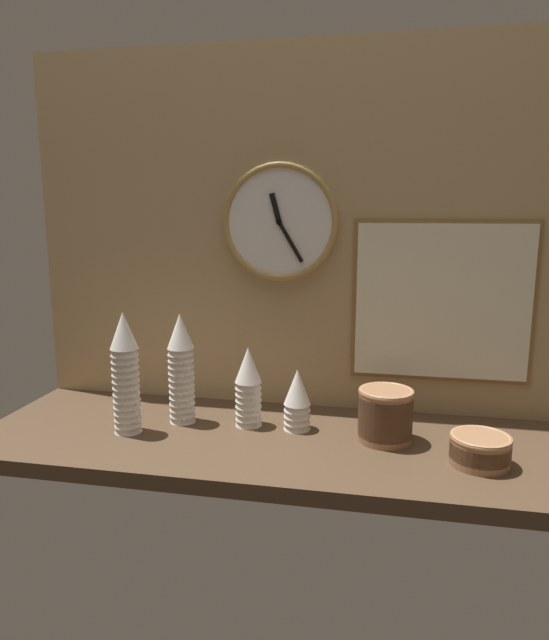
{
  "coord_description": "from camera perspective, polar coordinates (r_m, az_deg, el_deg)",
  "views": [
    {
      "loc": [
        27.12,
        -139.64,
        59.18
      ],
      "look_at": [
        -1.8,
        4.0,
        30.39
      ],
      "focal_mm": 32.0,
      "sensor_mm": 36.0,
      "label": 1
    }
  ],
  "objects": [
    {
      "name": "cup_stack_center_left",
      "position": [
        1.61,
        -9.31,
        -4.79
      ],
      "size": [
        7.36,
        7.36,
        31.04
      ],
      "color": "white",
      "rests_on": "ground_plane"
    },
    {
      "name": "wall_tiled_back",
      "position": [
        1.68,
        2.14,
        8.84
      ],
      "size": [
        160.0,
        3.0,
        105.0
      ],
      "color": "tan",
      "rests_on": "ground_plane"
    },
    {
      "name": "bowl_stack_right",
      "position": [
        1.51,
        11.03,
        -9.22
      ],
      "size": [
        14.15,
        14.15,
        13.81
      ],
      "color": "#996B47",
      "rests_on": "ground_plane"
    },
    {
      "name": "cup_stack_center",
      "position": [
        1.57,
        -2.63,
        -6.67
      ],
      "size": [
        7.36,
        7.36,
        22.19
      ],
      "color": "white",
      "rests_on": "ground_plane"
    },
    {
      "name": "wall_clock",
      "position": [
        1.66,
        0.53,
        9.76
      ],
      "size": [
        34.13,
        2.7,
        34.13
      ],
      "color": "white"
    },
    {
      "name": "menu_board",
      "position": [
        1.67,
        16.4,
        1.75
      ],
      "size": [
        50.06,
        1.32,
        45.86
      ],
      "color": "olive"
    },
    {
      "name": "ground_plane",
      "position": [
        1.55,
        0.37,
        -12.15
      ],
      "size": [
        160.0,
        56.0,
        4.0
      ],
      "primitive_type": "cube",
      "color": "#4C3826"
    },
    {
      "name": "bowl_stack_far_right",
      "position": [
        1.45,
        19.87,
        -12.01
      ],
      "size": [
        14.15,
        14.15,
        7.19
      ],
      "color": "#996B47",
      "rests_on": "ground_plane"
    },
    {
      "name": "cup_stack_left",
      "position": [
        1.56,
        -14.67,
        -5.15
      ],
      "size": [
        7.36,
        7.36,
        32.81
      ],
      "color": "white",
      "rests_on": "ground_plane"
    },
    {
      "name": "cup_stack_center_right",
      "position": [
        1.55,
        2.29,
        -7.94
      ],
      "size": [
        7.36,
        7.36,
        16.88
      ],
      "color": "white",
      "rests_on": "ground_plane"
    }
  ]
}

